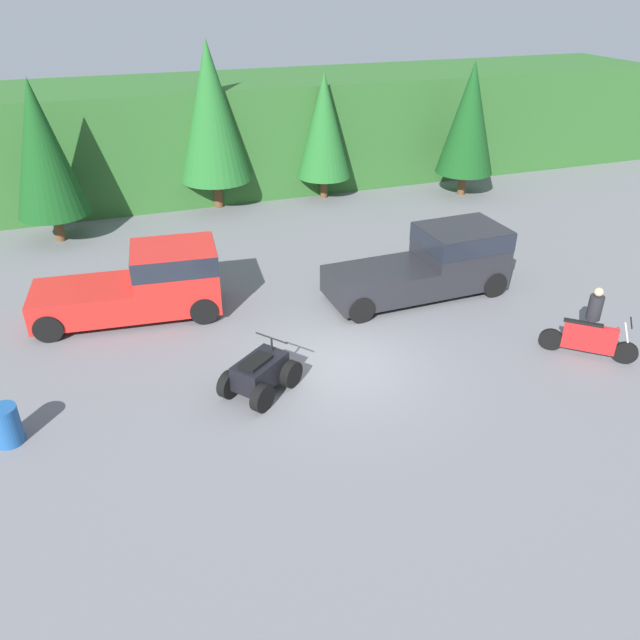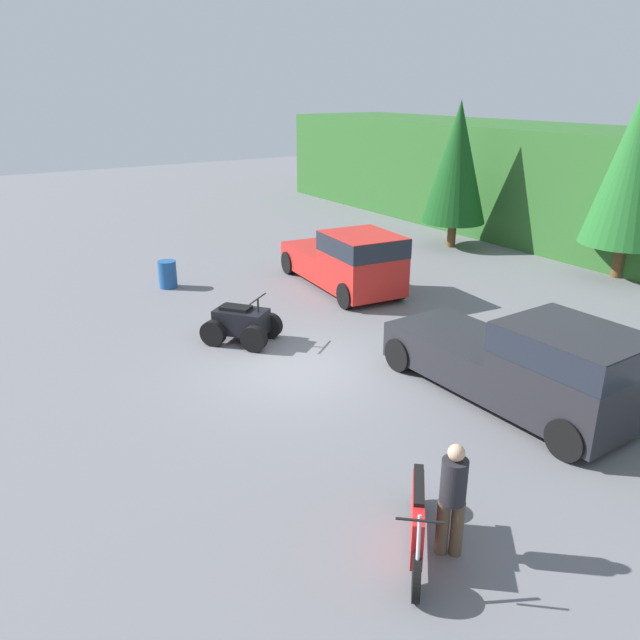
% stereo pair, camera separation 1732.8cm
% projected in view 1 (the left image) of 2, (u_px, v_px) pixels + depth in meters
% --- Properties ---
extents(ground_plane, '(80.00, 80.00, 0.00)m').
position_uv_depth(ground_plane, '(340.00, 365.00, 15.67)').
color(ground_plane, slate).
extents(hillside_backdrop, '(44.00, 6.00, 4.58)m').
position_uv_depth(hillside_backdrop, '(211.00, 135.00, 27.70)').
color(hillside_backdrop, '#2D6028').
rests_on(hillside_backdrop, ground_plane).
extents(tree_left, '(2.50, 2.50, 5.68)m').
position_uv_depth(tree_left, '(42.00, 149.00, 21.30)').
color(tree_left, brown).
rests_on(tree_left, ground_plane).
extents(tree_mid_left, '(2.87, 2.87, 6.52)m').
position_uv_depth(tree_mid_left, '(211.00, 112.00, 24.33)').
color(tree_mid_left, brown).
rests_on(tree_mid_left, ground_plane).
extents(tree_mid_right, '(2.28, 2.28, 5.18)m').
position_uv_depth(tree_mid_right, '(324.00, 126.00, 25.81)').
color(tree_mid_right, brown).
rests_on(tree_mid_right, ground_plane).
extents(tree_right, '(2.44, 2.44, 5.54)m').
position_uv_depth(tree_right, '(469.00, 119.00, 26.06)').
color(tree_right, brown).
rests_on(tree_right, ground_plane).
extents(pickup_truck_red, '(5.28, 2.52, 1.99)m').
position_uv_depth(pickup_truck_red, '(148.00, 281.00, 17.53)').
color(pickup_truck_red, red).
rests_on(pickup_truck_red, ground_plane).
extents(pickup_truck_second, '(5.49, 2.20, 1.99)m').
position_uv_depth(pickup_truck_second, '(436.00, 261.00, 18.76)').
color(pickup_truck_second, '#232328').
rests_on(pickup_truck_second, ground_plane).
extents(dirt_bike, '(1.87, 1.64, 1.17)m').
position_uv_depth(dirt_bike, '(589.00, 340.00, 15.82)').
color(dirt_bike, black).
rests_on(dirt_bike, ground_plane).
extents(quad_atv, '(2.13, 2.02, 1.23)m').
position_uv_depth(quad_atv, '(260.00, 374.00, 14.49)').
color(quad_atv, black).
rests_on(quad_atv, ground_plane).
extents(rider_person, '(0.51, 0.51, 1.75)m').
position_uv_depth(rider_person, '(593.00, 316.00, 15.96)').
color(rider_person, brown).
rests_on(rider_person, ground_plane).
extents(steel_barrel, '(0.58, 0.58, 0.88)m').
position_uv_depth(steel_barrel, '(6.00, 425.00, 12.92)').
color(steel_barrel, '#1E5193').
rests_on(steel_barrel, ground_plane).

